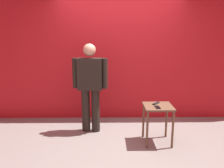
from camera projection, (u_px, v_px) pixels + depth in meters
name	position (u px, v px, depth m)	size (l,w,h in m)	color
ground_plane	(122.00, 147.00, 3.67)	(12.00, 12.00, 0.00)	gray
back_wall_red	(119.00, 51.00, 4.70)	(6.38, 0.12, 2.84)	red
standing_person	(90.00, 84.00, 4.08)	(0.64, 0.25, 1.61)	black
side_table	(158.00, 113.00, 3.71)	(0.46, 0.46, 0.64)	brown
cell_phone	(158.00, 107.00, 3.58)	(0.07, 0.14, 0.01)	black
tv_remote	(156.00, 103.00, 3.77)	(0.04, 0.17, 0.02)	black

